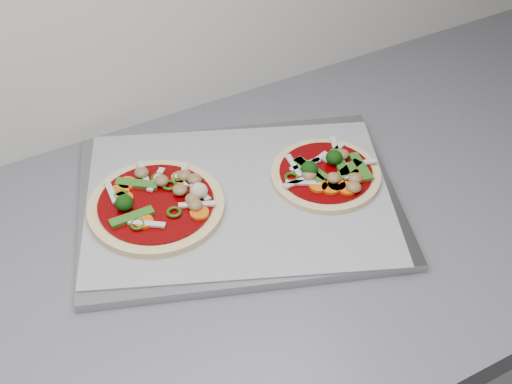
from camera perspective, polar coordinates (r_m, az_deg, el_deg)
countertop at (r=0.97m, az=2.68°, el=-3.22°), size 3.60×0.60×0.04m
baking_tray at (r=0.97m, az=-1.41°, el=-0.69°), size 0.51×0.44×0.01m
parchment at (r=0.97m, az=-1.41°, el=-0.34°), size 0.49×0.43×0.00m
pizza_left at (r=0.95m, az=-7.86°, el=-0.86°), size 0.25×0.25×0.03m
pizza_right at (r=0.99m, az=5.71°, el=1.51°), size 0.18×0.18×0.03m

